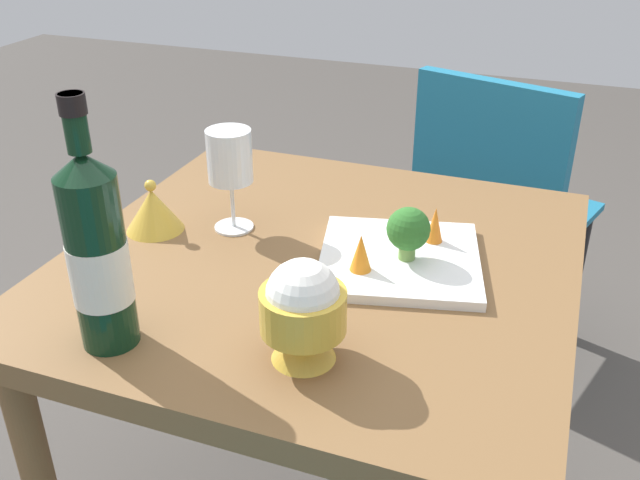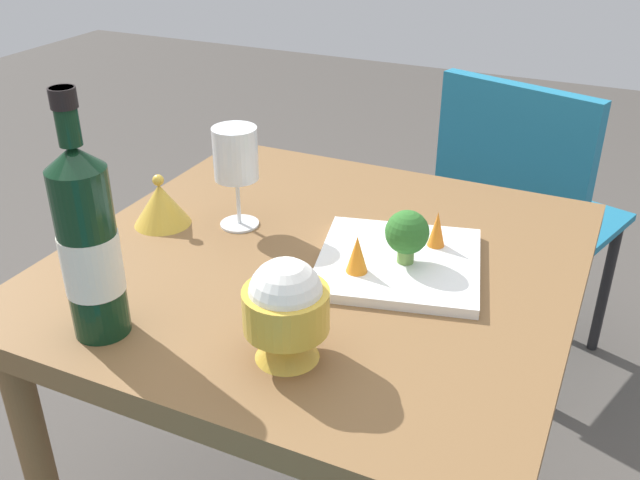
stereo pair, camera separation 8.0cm
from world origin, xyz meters
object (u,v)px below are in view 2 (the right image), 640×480
broccoli_floret (407,233)px  rice_bowl (286,309)px  wine_glass (236,156)px  carrot_garnish_left (437,229)px  chair_by_wall (520,202)px  wine_bottle (89,244)px  carrot_garnish_right (357,254)px  serving_plate (399,262)px  rice_bowl_lid (161,204)px

broccoli_floret → rice_bowl: bearing=-13.9°
wine_glass → broccoli_floret: size_ratio=2.09×
rice_bowl → carrot_garnish_left: rice_bowl is taller
chair_by_wall → wine_bottle: 1.23m
wine_bottle → carrot_garnish_left: wine_bottle is taller
broccoli_floret → chair_by_wall: bearing=176.1°
wine_glass → carrot_garnish_right: wine_glass is taller
broccoli_floret → carrot_garnish_left: bearing=159.0°
rice_bowl → broccoli_floret: bearing=166.1°
chair_by_wall → serving_plate: (0.78, -0.07, 0.21)m
rice_bowl → carrot_garnish_right: rice_bowl is taller
chair_by_wall → wine_bottle: (1.12, -0.37, 0.34)m
serving_plate → chair_by_wall: bearing=175.2°
wine_bottle → rice_bowl: wine_bottle is taller
serving_plate → carrot_garnish_right: carrot_garnish_right is taller
wine_bottle → rice_bowl: size_ratio=2.38×
broccoli_floret → serving_plate: bearing=-117.5°
carrot_garnish_right → broccoli_floret: bearing=135.4°
chair_by_wall → rice_bowl_lid: 0.98m
wine_glass → rice_bowl: 0.39m
chair_by_wall → wine_glass: (0.76, -0.37, 0.34)m
rice_bowl → broccoli_floret: (-0.27, 0.07, -0.01)m
wine_bottle → rice_bowl_lid: 0.34m
serving_plate → carrot_garnish_left: (-0.07, 0.04, 0.04)m
chair_by_wall → rice_bowl_lid: bearing=-103.7°
carrot_garnish_right → wine_bottle: bearing=-44.6°
rice_bowl → rice_bowl_lid: (-0.25, -0.37, -0.04)m
chair_by_wall → serving_plate: size_ratio=2.82×
wine_bottle → rice_bowl: bearing=102.1°
chair_by_wall → carrot_garnish_right: size_ratio=14.30×
chair_by_wall → rice_bowl: 1.10m
carrot_garnish_right → rice_bowl_lid: bearing=-95.0°
wine_glass → serving_plate: size_ratio=0.59×
wine_glass → wine_bottle: bearing=-0.9°
chair_by_wall → carrot_garnish_left: 0.76m
rice_bowl → rice_bowl_lid: rice_bowl is taller
chair_by_wall → carrot_garnish_right: bearing=-79.9°
chair_by_wall → rice_bowl_lid: chair_by_wall is taller
wine_glass → carrot_garnish_left: bearing=97.3°
rice_bowl → carrot_garnish_left: size_ratio=2.38×
serving_plate → carrot_garnish_left: bearing=148.4°
wine_glass → serving_plate: (0.02, 0.30, -0.12)m
rice_bowl → rice_bowl_lid: 0.45m
chair_by_wall → broccoli_floret: chair_by_wall is taller
chair_by_wall → wine_glass: wine_glass is taller
carrot_garnish_right → wine_glass: bearing=-108.5°
broccoli_floret → carrot_garnish_right: size_ratio=1.44×
serving_plate → broccoli_floret: 0.06m
wine_glass → broccoli_floret: 0.32m
chair_by_wall → carrot_garnish_left: chair_by_wall is taller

